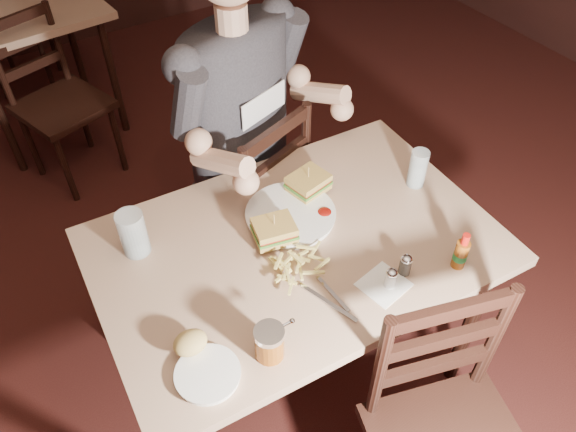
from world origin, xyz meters
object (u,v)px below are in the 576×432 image
bg_table (22,21)px  dinner_plate (291,215)px  main_table (296,259)px  chair_far (243,198)px  diner (246,91)px  side_plate (208,375)px  glass_left (133,233)px  bg_chair_far (15,27)px  bg_chair_near (63,106)px  syrup_dispenser (269,343)px  glass_right (418,168)px  hot_sauce (462,251)px

bg_table → dinner_plate: 2.18m
main_table → chair_far: (0.10, 0.57, -0.23)m
diner → dinner_plate: size_ratio=3.64×
side_plate → diner: bearing=54.7°
glass_left → side_plate: bearing=-90.6°
bg_chair_far → bg_chair_near: 1.10m
diner → syrup_dispenser: size_ratio=10.02×
bg_table → glass_right: glass_right is taller
chair_far → glass_right: 0.78m
bg_table → bg_chair_far: bg_chair_far is taller
chair_far → side_plate: chair_far is taller
dinner_plate → syrup_dispenser: 0.52m
dinner_plate → glass_left: bearing=165.2°
hot_sauce → bg_table: bearing=105.6°
chair_far → glass_right: bearing=108.2°
syrup_dispenser → diner: bearing=67.3°
glass_left → bg_table: bearing=87.5°
glass_left → diner: bearing=26.7°
main_table → bg_chair_far: (-0.35, 2.80, -0.28)m
dinner_plate → glass_right: bearing=-11.2°
chair_far → diner: size_ratio=0.87×
chair_far → side_plate: 1.05m
diner → glass_left: bearing=-171.8°
chair_far → hot_sauce: bearing=88.2°
bg_chair_far → diner: 2.41m
chair_far → diner: 0.55m
chair_far → hot_sauce: chair_far is taller
side_plate → bg_chair_near: bearing=87.3°
diner → side_plate: 1.00m
diner → dinner_plate: bearing=-118.1°
diner → hot_sauce: diner is taller
side_plate → main_table: bearing=31.5°
main_table → side_plate: side_plate is taller
syrup_dispenser → side_plate: (-0.17, 0.03, -0.05)m
syrup_dispenser → bg_table: bearing=94.5°
glass_left → glass_right: glass_left is taller
bg_table → hot_sauce: hot_sauce is taller
chair_far → bg_chair_near: bearing=-86.9°
main_table → hot_sauce: 0.52m
bg_table → diner: (0.47, -1.73, 0.33)m
main_table → bg_chair_near: 1.76m
main_table → bg_table: (-0.35, 2.25, -0.01)m
main_table → hot_sauce: bearing=-42.3°
bg_chair_far → glass_left: 2.60m
glass_right → side_plate: size_ratio=0.84×
dinner_plate → glass_right: 0.48m
bg_chair_far → hot_sauce: bearing=124.5°
chair_far → glass_right: (0.41, -0.55, 0.37)m
main_table → bg_chair_far: size_ratio=1.57×
side_plate → syrup_dispenser: bearing=-9.3°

